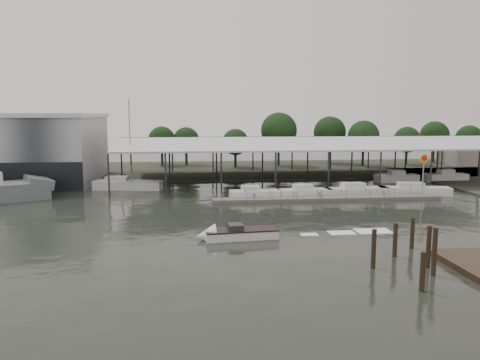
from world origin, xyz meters
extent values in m
plane|color=#232820|center=(0.00, 0.00, 0.00)|extent=(200.00, 200.00, 0.00)
cube|color=#3A4030|center=(0.00, 42.00, 0.10)|extent=(140.00, 30.00, 0.30)
cube|color=#A5A9B0|center=(-28.00, 30.00, 5.00)|extent=(24.00, 20.00, 10.00)
cube|color=silver|center=(-28.00, 30.00, 10.20)|extent=(24.50, 20.50, 0.60)
cube|color=#2D3032|center=(17.00, 28.00, 6.76)|extent=(58.00, 0.40, 0.30)
cylinder|color=#2D3032|center=(-12.00, 16.50, 2.75)|extent=(0.24, 0.24, 5.50)
cylinder|color=#2D3032|center=(-12.00, 39.50, 2.75)|extent=(0.24, 0.24, 5.50)
cylinder|color=#2D3032|center=(46.00, 39.50, 2.75)|extent=(0.24, 0.24, 5.50)
cube|color=slate|center=(15.00, 10.00, 0.20)|extent=(28.00, 2.00, 0.40)
cylinder|color=gray|center=(2.00, 9.10, 0.80)|extent=(0.10, 0.10, 1.20)
cylinder|color=gray|center=(28.00, 10.90, 0.80)|extent=(0.10, 0.10, 1.20)
cube|color=gray|center=(14.00, 10.00, 0.70)|extent=(0.30, 0.30, 0.70)
cylinder|color=gray|center=(27.00, 10.00, 2.50)|extent=(0.16, 0.16, 5.00)
cylinder|color=yellow|center=(27.00, 10.00, 5.00)|extent=(1.10, 0.12, 1.10)
cylinder|color=red|center=(27.00, 9.93, 5.00)|extent=(0.70, 0.05, 0.70)
cube|color=gray|center=(55.00, 45.00, 2.00)|extent=(10.00, 8.00, 4.00)
cube|color=slate|center=(-20.52, 15.88, 1.90)|extent=(4.87, 5.48, 1.77)
cube|color=white|center=(-10.20, 21.09, 0.50)|extent=(9.67, 4.12, 1.40)
cube|color=silver|center=(-11.68, 21.34, 1.40)|extent=(3.25, 2.27, 0.80)
cylinder|color=gray|center=(-9.74, 21.02, 6.64)|extent=(0.16, 0.16, 11.44)
cylinder|color=gray|center=(-11.40, 21.30, 1.90)|extent=(3.47, 0.70, 0.12)
cube|color=white|center=(2.66, -6.41, 0.35)|extent=(6.26, 2.58, 0.90)
cone|color=white|center=(-0.31, -6.70, 0.35)|extent=(1.79, 2.15, 2.00)
cube|color=black|center=(2.66, -6.41, 0.75)|extent=(6.27, 2.64, 0.12)
cube|color=#2D3032|center=(2.17, -6.45, 1.00)|extent=(1.33, 1.51, 0.50)
cube|color=silver|center=(8.68, -5.82, 0.02)|extent=(2.30, 1.50, 0.04)
cube|color=silver|center=(11.67, -5.53, 0.02)|extent=(3.10, 2.00, 0.04)
cube|color=silver|center=(14.65, -5.24, 0.02)|extent=(3.90, 2.50, 0.04)
cube|color=white|center=(6.27, 11.89, 0.50)|extent=(6.19, 2.49, 1.10)
cube|color=silver|center=(5.77, 11.89, 1.30)|extent=(2.21, 1.71, 0.70)
cube|color=white|center=(12.90, 12.24, 0.50)|extent=(6.70, 2.64, 1.10)
cube|color=silver|center=(12.40, 12.24, 1.30)|extent=(2.40, 1.76, 0.70)
cube|color=white|center=(19.65, 12.86, 0.50)|extent=(8.56, 3.03, 1.10)
cube|color=silver|center=(19.15, 12.86, 1.30)|extent=(3.08, 1.89, 0.70)
cube|color=white|center=(27.21, 12.52, 0.50)|extent=(9.29, 3.66, 1.10)
cube|color=silver|center=(26.71, 12.52, 1.30)|extent=(3.39, 2.11, 0.70)
cylinder|color=#302418|center=(14.48, -15.26, 1.15)|extent=(0.32, 0.32, 3.50)
cylinder|color=#302418|center=(14.08, -16.76, 1.28)|extent=(0.32, 0.32, 3.76)
cylinder|color=#302418|center=(10.75, -14.96, 1.05)|extent=(0.32, 0.32, 3.30)
cylinder|color=#302418|center=(13.32, -12.61, 0.95)|extent=(0.32, 0.32, 3.10)
cylinder|color=#302418|center=(15.60, -10.66, 0.91)|extent=(0.32, 0.32, 3.03)
cylinder|color=#302418|center=(12.01, -19.29, 0.89)|extent=(0.32, 0.32, 2.98)
cylinder|color=black|center=(-7.18, 49.63, 1.91)|extent=(0.50, 0.50, 3.81)
sphere|color=#1A3817|center=(-7.18, 49.63, 5.34)|extent=(5.34, 5.34, 5.34)
cylinder|color=black|center=(-2.37, 50.03, 1.86)|extent=(0.50, 0.50, 3.73)
sphere|color=#1A3817|center=(-2.37, 50.03, 5.22)|extent=(5.22, 5.22, 5.22)
cylinder|color=black|center=(7.10, 45.20, 1.81)|extent=(0.50, 0.50, 3.62)
sphere|color=#1A3817|center=(7.10, 45.20, 5.07)|extent=(5.07, 5.07, 5.07)
cylinder|color=black|center=(15.97, 47.40, 2.56)|extent=(0.50, 0.50, 5.12)
sphere|color=#1A3817|center=(15.97, 47.40, 7.17)|extent=(7.17, 7.17, 7.17)
cylinder|color=black|center=(27.27, 50.46, 2.37)|extent=(0.50, 0.50, 4.75)
sphere|color=#1A3817|center=(27.27, 50.46, 6.64)|extent=(6.64, 6.64, 6.64)
cylinder|color=black|center=(32.38, 44.69, 2.19)|extent=(0.50, 0.50, 4.37)
sphere|color=#1A3817|center=(32.38, 44.69, 6.12)|extent=(6.12, 6.12, 6.12)
cylinder|color=black|center=(42.05, 46.12, 1.88)|extent=(0.50, 0.50, 3.76)
sphere|color=#1A3817|center=(42.05, 46.12, 5.27)|extent=(5.27, 5.27, 5.27)
cylinder|color=black|center=(49.89, 49.92, 2.13)|extent=(0.50, 0.50, 4.25)
sphere|color=#1A3817|center=(49.89, 49.92, 5.95)|extent=(5.95, 5.95, 5.95)
cylinder|color=black|center=(56.25, 47.63, 1.93)|extent=(0.50, 0.50, 3.86)
sphere|color=#1A3817|center=(56.25, 47.63, 5.40)|extent=(5.40, 5.40, 5.40)
camera|label=1|loc=(-1.41, -44.42, 10.33)|focal=35.00mm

